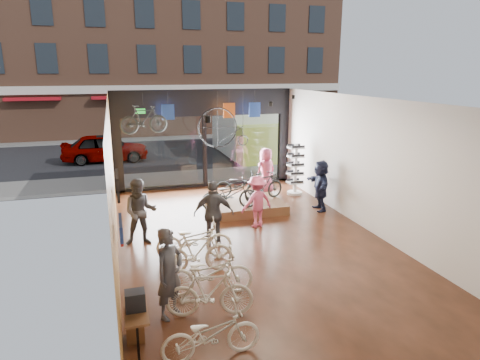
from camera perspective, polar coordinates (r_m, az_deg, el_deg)
name	(u,v)px	position (r m, az deg, el deg)	size (l,w,h in m)	color
ground_plane	(251,241)	(11.79, 1.51, -8.17)	(7.00, 12.00, 0.04)	black
ceiling	(252,99)	(10.90, 1.65, 10.80)	(7.00, 12.00, 0.04)	black
wall_left	(112,183)	(10.67, -16.71, -0.36)	(0.04, 12.00, 3.80)	#A57524
wall_right	(369,165)	(12.71, 16.86, 1.95)	(0.04, 12.00, 3.80)	beige
wall_back	(394,276)	(6.08, 19.85, -11.93)	(7.00, 0.04, 3.80)	beige
storefront	(204,139)	(16.89, -4.77, 5.50)	(7.00, 0.26, 3.80)	black
exit_sign	(140,111)	(16.32, -13.14, 8.93)	(0.35, 0.06, 0.18)	#198C26
street_road	(174,148)	(25.96, -8.79, 4.25)	(30.00, 18.00, 0.02)	black
sidewalk_near	(199,177)	(18.41, -5.42, 0.39)	(30.00, 2.40, 0.12)	slate
sidewalk_far	(166,137)	(29.87, -9.87, 5.66)	(30.00, 2.00, 0.12)	slate
opposite_building	(157,33)	(32.12, -11.00, 18.64)	(26.00, 5.00, 14.00)	brown
street_car	(105,148)	(22.67, -17.56, 4.12)	(1.69, 4.19, 1.43)	gray
box_truck	(249,131)	(22.62, 1.18, 6.53)	(2.36, 7.09, 2.79)	silver
floor_bike_0	(211,334)	(7.27, -3.88, -19.81)	(0.57, 1.63, 0.85)	beige
floor_bike_1	(209,292)	(8.26, -4.11, -14.68)	(0.47, 1.66, 1.00)	beige
floor_bike_2	(209,273)	(8.98, -4.20, -12.27)	(0.64, 1.83, 0.96)	beige
floor_bike_3	(197,252)	(9.91, -5.80, -9.53)	(0.47, 1.65, 0.99)	beige
floor_bike_4	(194,240)	(10.61, -6.13, -7.95)	(0.64, 1.84, 0.97)	beige
display_platform	(246,206)	(14.18, 0.78, -3.47)	(2.40, 1.80, 0.30)	brown
display_bike_left	(230,195)	(13.26, -1.37, -1.96)	(0.62, 1.78, 0.94)	black
display_bike_mid	(264,186)	(14.20, 3.19, -0.83)	(0.45, 1.59, 0.96)	black
display_bike_right	(239,185)	(14.55, -0.10, -0.63)	(0.57, 1.62, 0.85)	black
customer_0	(169,273)	(8.17, -9.38, -12.18)	(0.64, 0.42, 1.76)	#3F3F44
customer_1	(140,212)	(11.57, -13.15, -4.16)	(0.87, 0.68, 1.79)	#3F3F44
customer_2	(214,214)	(11.17, -3.52, -4.50)	(1.04, 0.43, 1.78)	#3F3F44
customer_3	(257,202)	(12.55, 2.27, -2.89)	(1.00, 0.58, 1.55)	#CC4C72
customer_4	(266,171)	(16.00, 3.48, 1.23)	(0.84, 0.55, 1.73)	#CC4C72
customer_5	(320,185)	(14.28, 10.67, -0.70)	(1.56, 0.50, 1.68)	#161C33
sunglasses_rack	(295,170)	(15.92, 7.39, 1.39)	(0.56, 0.46, 1.90)	white
wall_merch	(124,268)	(7.56, -15.15, -11.25)	(0.40, 2.40, 2.60)	navy
penny_farthing	(226,129)	(15.23, -1.92, 6.85)	(1.77, 0.06, 1.41)	black
hung_bike	(144,119)	(14.66, -12.72, 7.88)	(0.45, 1.58, 0.95)	black
jersey_left	(168,112)	(15.73, -9.57, 8.91)	(0.45, 0.03, 0.55)	#1E3F99
jersey_mid	(229,110)	(16.16, -1.46, 9.25)	(0.45, 0.03, 0.55)	#CC5919
jersey_right	(255,110)	(16.45, 1.96, 9.34)	(0.45, 0.03, 0.55)	#1E3F99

